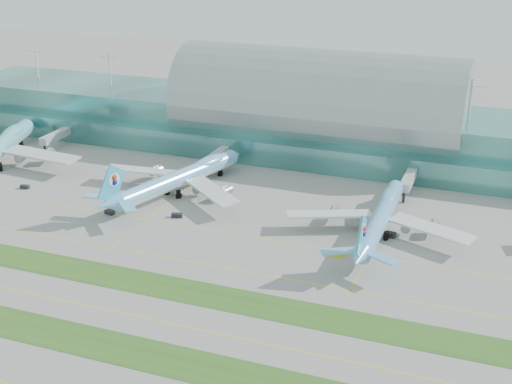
% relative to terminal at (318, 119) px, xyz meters
% --- Properties ---
extents(ground, '(700.00, 700.00, 0.00)m').
position_rel_terminal_xyz_m(ground, '(-0.01, -128.79, -14.23)').
color(ground, gray).
rests_on(ground, ground).
extents(terminal, '(340.00, 69.10, 36.00)m').
position_rel_terminal_xyz_m(terminal, '(0.00, 0.00, 0.00)').
color(terminal, '#3D7A75').
rests_on(terminal, ground).
extents(grass_strip_near, '(420.00, 12.00, 0.08)m').
position_rel_terminal_xyz_m(grass_strip_near, '(-0.01, -156.79, -14.19)').
color(grass_strip_near, '#2D591E').
rests_on(grass_strip_near, ground).
extents(grass_strip_far, '(420.00, 12.00, 0.08)m').
position_rel_terminal_xyz_m(grass_strip_far, '(-0.01, -126.79, -14.19)').
color(grass_strip_far, '#2D591E').
rests_on(grass_strip_far, ground).
extents(taxiline_b, '(420.00, 0.35, 0.01)m').
position_rel_terminal_xyz_m(taxiline_b, '(-0.01, -142.79, -14.22)').
color(taxiline_b, yellow).
rests_on(taxiline_b, ground).
extents(taxiline_c, '(420.00, 0.35, 0.01)m').
position_rel_terminal_xyz_m(taxiline_c, '(-0.01, -110.79, -14.22)').
color(taxiline_c, yellow).
rests_on(taxiline_c, ground).
extents(taxiline_d, '(420.00, 0.35, 0.01)m').
position_rel_terminal_xyz_m(taxiline_d, '(-0.01, -88.79, -14.22)').
color(taxiline_d, yellow).
rests_on(taxiline_d, ground).
extents(airliner_b, '(60.66, 70.32, 19.81)m').
position_rel_terminal_xyz_m(airliner_b, '(-33.30, -62.99, -8.12)').
color(airliner_b, '#6EBCF2').
rests_on(airliner_b, ground).
extents(airliner_c, '(59.94, 67.92, 18.72)m').
position_rel_terminal_xyz_m(airliner_c, '(41.31, -72.00, -8.45)').
color(airliner_c, '#66ACE1').
rests_on(airliner_c, ground).
extents(gse_b, '(3.58, 1.94, 1.33)m').
position_rel_terminal_xyz_m(gse_b, '(-88.97, -79.52, -13.56)').
color(gse_b, black).
rests_on(gse_b, ground).
extents(gse_c, '(3.58, 2.69, 1.35)m').
position_rel_terminal_xyz_m(gse_c, '(-47.23, -88.90, -13.55)').
color(gse_c, black).
rests_on(gse_c, ground).
extents(gse_d, '(3.89, 2.62, 1.38)m').
position_rel_terminal_xyz_m(gse_d, '(-24.70, -83.31, -13.54)').
color(gse_d, black).
rests_on(gse_d, ground).
extents(gse_e, '(3.60, 2.11, 1.54)m').
position_rel_terminal_xyz_m(gse_e, '(32.87, -92.04, -13.45)').
color(gse_e, yellow).
rests_on(gse_e, ground).
extents(gse_f, '(3.43, 2.53, 1.63)m').
position_rel_terminal_xyz_m(gse_f, '(45.11, -73.48, -13.41)').
color(gse_f, black).
rests_on(gse_f, ground).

